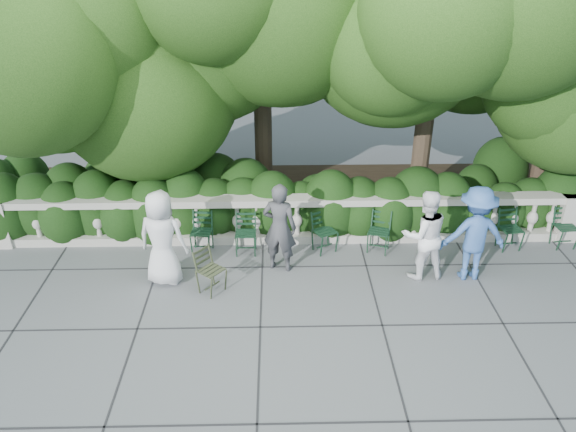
{
  "coord_description": "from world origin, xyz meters",
  "views": [
    {
      "loc": [
        -0.21,
        -8.27,
        5.86
      ],
      "look_at": [
        0.0,
        1.0,
        1.0
      ],
      "focal_mm": 35.0,
      "sensor_mm": 36.0,
      "label": 1
    }
  ],
  "objects_px": {
    "chair_weathered": "(218,294)",
    "person_older_blue": "(474,234)",
    "chair_c": "(376,254)",
    "chair_f": "(565,250)",
    "chair_b": "(246,257)",
    "person_casual_man": "(424,235)",
    "chair_d": "(328,254)",
    "chair_a": "(202,255)",
    "chair_e": "(510,252)",
    "person_businessman": "(162,238)",
    "person_woman_grey": "(280,227)"
  },
  "relations": [
    {
      "from": "person_older_blue",
      "to": "chair_c",
      "type": "bearing_deg",
      "value": -28.36
    },
    {
      "from": "chair_c",
      "to": "person_older_blue",
      "type": "relative_size",
      "value": 0.46
    },
    {
      "from": "chair_d",
      "to": "person_casual_man",
      "type": "xyz_separation_m",
      "value": [
        1.64,
        -0.8,
        0.87
      ]
    },
    {
      "from": "person_businessman",
      "to": "chair_e",
      "type": "bearing_deg",
      "value": -160.63
    },
    {
      "from": "chair_weathered",
      "to": "person_older_blue",
      "type": "bearing_deg",
      "value": -44.23
    },
    {
      "from": "chair_b",
      "to": "person_woman_grey",
      "type": "bearing_deg",
      "value": -31.11
    },
    {
      "from": "chair_b",
      "to": "person_older_blue",
      "type": "height_order",
      "value": "person_older_blue"
    },
    {
      "from": "person_casual_man",
      "to": "chair_b",
      "type": "bearing_deg",
      "value": -20.24
    },
    {
      "from": "chair_c",
      "to": "chair_e",
      "type": "distance_m",
      "value": 2.72
    },
    {
      "from": "chair_c",
      "to": "chair_b",
      "type": "bearing_deg",
      "value": -159.49
    },
    {
      "from": "chair_weathered",
      "to": "person_older_blue",
      "type": "distance_m",
      "value": 4.71
    },
    {
      "from": "chair_e",
      "to": "chair_f",
      "type": "height_order",
      "value": "same"
    },
    {
      "from": "chair_c",
      "to": "chair_d",
      "type": "distance_m",
      "value": 0.95
    },
    {
      "from": "chair_e",
      "to": "person_businessman",
      "type": "xyz_separation_m",
      "value": [
        -6.72,
        -0.85,
        0.9
      ]
    },
    {
      "from": "chair_a",
      "to": "chair_weathered",
      "type": "relative_size",
      "value": 1.0
    },
    {
      "from": "person_businessman",
      "to": "chair_weathered",
      "type": "bearing_deg",
      "value": 167.2
    },
    {
      "from": "chair_d",
      "to": "chair_e",
      "type": "xyz_separation_m",
      "value": [
        3.67,
        -0.0,
        0.0
      ]
    },
    {
      "from": "chair_c",
      "to": "person_casual_man",
      "type": "bearing_deg",
      "value": -27.79
    },
    {
      "from": "person_older_blue",
      "to": "person_businessman",
      "type": "bearing_deg",
      "value": -1.14
    },
    {
      "from": "chair_e",
      "to": "person_casual_man",
      "type": "relative_size",
      "value": 0.48
    },
    {
      "from": "chair_e",
      "to": "person_businessman",
      "type": "distance_m",
      "value": 6.83
    },
    {
      "from": "chair_f",
      "to": "chair_e",
      "type": "bearing_deg",
      "value": 177.45
    },
    {
      "from": "person_woman_grey",
      "to": "chair_a",
      "type": "bearing_deg",
      "value": -1.5
    },
    {
      "from": "chair_weathered",
      "to": "person_casual_man",
      "type": "distance_m",
      "value": 3.84
    },
    {
      "from": "chair_d",
      "to": "person_woman_grey",
      "type": "bearing_deg",
      "value": 177.9
    },
    {
      "from": "chair_b",
      "to": "person_casual_man",
      "type": "height_order",
      "value": "person_casual_man"
    },
    {
      "from": "chair_c",
      "to": "person_older_blue",
      "type": "xyz_separation_m",
      "value": [
        1.57,
        -0.8,
        0.91
      ]
    },
    {
      "from": "chair_b",
      "to": "person_casual_man",
      "type": "relative_size",
      "value": 0.48
    },
    {
      "from": "chair_f",
      "to": "person_businessman",
      "type": "distance_m",
      "value": 7.95
    },
    {
      "from": "chair_c",
      "to": "person_older_blue",
      "type": "height_order",
      "value": "person_older_blue"
    },
    {
      "from": "chair_a",
      "to": "chair_b",
      "type": "xyz_separation_m",
      "value": [
        0.89,
        -0.07,
        0.0
      ]
    },
    {
      "from": "person_older_blue",
      "to": "chair_weathered",
      "type": "bearing_deg",
      "value": 4.57
    },
    {
      "from": "person_woman_grey",
      "to": "person_casual_man",
      "type": "bearing_deg",
      "value": -171.3
    },
    {
      "from": "person_woman_grey",
      "to": "person_older_blue",
      "type": "xyz_separation_m",
      "value": [
        3.49,
        -0.37,
        0.03
      ]
    },
    {
      "from": "chair_f",
      "to": "chair_weathered",
      "type": "height_order",
      "value": "same"
    },
    {
      "from": "chair_e",
      "to": "chair_weathered",
      "type": "relative_size",
      "value": 1.0
    },
    {
      "from": "chair_a",
      "to": "chair_e",
      "type": "distance_m",
      "value": 6.19
    },
    {
      "from": "chair_e",
      "to": "person_businessman",
      "type": "relative_size",
      "value": 0.47
    },
    {
      "from": "chair_a",
      "to": "chair_weathered",
      "type": "xyz_separation_m",
      "value": [
        0.45,
        -1.33,
        0.0
      ]
    },
    {
      "from": "chair_b",
      "to": "person_woman_grey",
      "type": "distance_m",
      "value": 1.18
    },
    {
      "from": "chair_f",
      "to": "chair_weathered",
      "type": "bearing_deg",
      "value": -173.86
    },
    {
      "from": "chair_b",
      "to": "chair_d",
      "type": "bearing_deg",
      "value": 2.72
    },
    {
      "from": "person_businessman",
      "to": "person_woman_grey",
      "type": "relative_size",
      "value": 1.02
    },
    {
      "from": "chair_a",
      "to": "chair_f",
      "type": "height_order",
      "value": "same"
    },
    {
      "from": "chair_b",
      "to": "person_businessman",
      "type": "distance_m",
      "value": 1.86
    },
    {
      "from": "chair_d",
      "to": "person_older_blue",
      "type": "distance_m",
      "value": 2.81
    },
    {
      "from": "chair_a",
      "to": "chair_c",
      "type": "height_order",
      "value": "same"
    },
    {
      "from": "chair_weathered",
      "to": "person_casual_man",
      "type": "height_order",
      "value": "person_casual_man"
    },
    {
      "from": "chair_weathered",
      "to": "chair_e",
      "type": "bearing_deg",
      "value": -37.22
    },
    {
      "from": "chair_b",
      "to": "person_businessman",
      "type": "height_order",
      "value": "person_businessman"
    }
  ]
}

